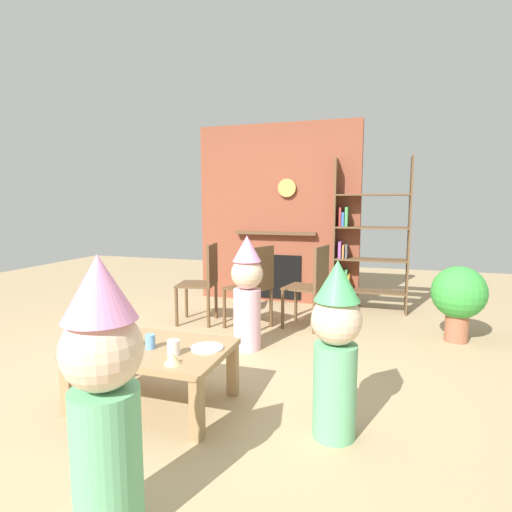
% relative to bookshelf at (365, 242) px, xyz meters
% --- Properties ---
extents(ground_plane, '(12.00, 12.00, 0.00)m').
position_rel_bookshelf_xyz_m(ground_plane, '(-0.95, -2.40, -0.87)').
color(ground_plane, tan).
extents(brick_fireplace_feature, '(2.20, 0.28, 2.40)m').
position_rel_bookshelf_xyz_m(brick_fireplace_feature, '(-1.17, 0.20, 0.33)').
color(brick_fireplace_feature, brown).
rests_on(brick_fireplace_feature, ground_plane).
extents(bookshelf, '(0.90, 0.28, 1.90)m').
position_rel_bookshelf_xyz_m(bookshelf, '(0.00, 0.00, 0.00)').
color(bookshelf, brown).
rests_on(bookshelf, ground_plane).
extents(coffee_table, '(0.98, 0.67, 0.40)m').
position_rel_bookshelf_xyz_m(coffee_table, '(-1.22, -2.94, -0.52)').
color(coffee_table, '#9E7A51').
rests_on(coffee_table, ground_plane).
extents(paper_cup_near_left, '(0.07, 0.07, 0.10)m').
position_rel_bookshelf_xyz_m(paper_cup_near_left, '(-1.35, -3.00, -0.41)').
color(paper_cup_near_left, '#8CD18C').
rests_on(paper_cup_near_left, coffee_table).
extents(paper_cup_near_right, '(0.06, 0.06, 0.09)m').
position_rel_bookshelf_xyz_m(paper_cup_near_right, '(-1.22, -2.98, -0.42)').
color(paper_cup_near_right, '#669EE0').
rests_on(paper_cup_near_right, coffee_table).
extents(paper_cup_center, '(0.08, 0.08, 0.10)m').
position_rel_bookshelf_xyz_m(paper_cup_center, '(-1.02, -3.04, -0.41)').
color(paper_cup_center, silver).
rests_on(paper_cup_center, coffee_table).
extents(paper_plate_front, '(0.21, 0.21, 0.01)m').
position_rel_bookshelf_xyz_m(paper_plate_front, '(-0.86, -2.88, -0.46)').
color(paper_plate_front, white).
rests_on(paper_plate_front, coffee_table).
extents(paper_plate_rear, '(0.21, 0.21, 0.01)m').
position_rel_bookshelf_xyz_m(paper_plate_rear, '(-1.55, -2.98, -0.46)').
color(paper_plate_rear, white).
rests_on(paper_plate_rear, coffee_table).
extents(birthday_cake_slice, '(0.10, 0.10, 0.07)m').
position_rel_bookshelf_xyz_m(birthday_cake_slice, '(-0.95, -3.17, -0.42)').
color(birthday_cake_slice, '#EAC68C').
rests_on(birthday_cake_slice, coffee_table).
extents(table_fork, '(0.03, 0.15, 0.01)m').
position_rel_bookshelf_xyz_m(table_fork, '(-1.31, -3.17, -0.46)').
color(table_fork, silver).
rests_on(table_fork, coffee_table).
extents(child_with_cone_hat, '(0.32, 0.32, 1.15)m').
position_rel_bookshelf_xyz_m(child_with_cone_hat, '(-0.83, -3.94, -0.26)').
color(child_with_cone_hat, '#66B27F').
rests_on(child_with_cone_hat, ground_plane).
extents(child_in_pink, '(0.29, 0.29, 1.03)m').
position_rel_bookshelf_xyz_m(child_in_pink, '(-0.03, -2.96, -0.32)').
color(child_in_pink, '#66B27F').
rests_on(child_in_pink, ground_plane).
extents(child_by_the_chairs, '(0.29, 0.29, 1.06)m').
position_rel_bookshelf_xyz_m(child_by_the_chairs, '(-0.96, -1.76, -0.31)').
color(child_by_the_chairs, '#EAB2C6').
rests_on(child_by_the_chairs, ground_plane).
extents(dining_chair_left, '(0.46, 0.46, 0.90)m').
position_rel_bookshelf_xyz_m(dining_chair_left, '(-1.69, -1.11, -0.35)').
color(dining_chair_left, brown).
rests_on(dining_chair_left, ground_plane).
extents(dining_chair_middle, '(0.52, 0.52, 0.90)m').
position_rel_bookshelf_xyz_m(dining_chair_middle, '(-1.08, -1.17, -0.35)').
color(dining_chair_middle, brown).
rests_on(dining_chair_middle, ground_plane).
extents(dining_chair_right, '(0.47, 0.47, 0.90)m').
position_rel_bookshelf_xyz_m(dining_chair_right, '(-0.49, -0.95, -0.35)').
color(dining_chair_right, brown).
rests_on(dining_chair_right, ground_plane).
extents(potted_plant_tall, '(0.51, 0.51, 0.74)m').
position_rel_bookshelf_xyz_m(potted_plant_tall, '(0.93, -0.95, -0.41)').
color(potted_plant_tall, '#9E5B42').
rests_on(potted_plant_tall, ground_plane).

